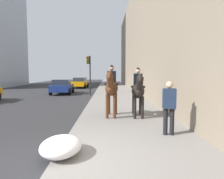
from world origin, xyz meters
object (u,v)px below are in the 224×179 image
Objects in this scene: mounted_horse_far at (138,90)px; car_mid_lane at (80,82)px; mounted_horse_near at (111,88)px; car_far_lane at (62,87)px; traffic_light_near_curb at (89,69)px; pedestrian_greeting at (169,104)px.

car_mid_lane is (19.67, 5.19, -0.56)m from mounted_horse_far.
mounted_horse_near is 0.58× the size of car_far_lane.
traffic_light_near_curb is at bearing 15.20° from car_mid_lane.
mounted_horse_far is at bearing 17.32° from car_mid_lane.
car_far_lane is (11.20, 4.64, -0.69)m from mounted_horse_near.
traffic_light_near_curb reaches higher than mounted_horse_near.
mounted_horse_far is 0.55× the size of car_far_lane.
mounted_horse_far is at bearing -163.29° from traffic_light_near_curb.
car_mid_lane is at bearing -161.46° from mounted_horse_far.
pedestrian_greeting reaches higher than car_far_lane.
car_mid_lane is at bearing 12.66° from traffic_light_near_curb.
mounted_horse_near is 1.37× the size of pedestrian_greeting.
mounted_horse_near reaches higher than pedestrian_greeting.
traffic_light_near_curb is (-1.10, -2.76, 1.73)m from car_far_lane.
mounted_horse_far is 1.31× the size of pedestrian_greeting.
traffic_light_near_curb is (12.85, 3.63, 1.37)m from pedestrian_greeting.
pedestrian_greeting is 15.35m from car_far_lane.
car_far_lane is at bearing 68.27° from traffic_light_near_curb.
car_mid_lane and car_far_lane have the same top height.
traffic_light_near_curb reaches higher than car_far_lane.
pedestrian_greeting is at bearing -164.21° from traffic_light_near_curb.
pedestrian_greeting is at bearing 38.04° from mounted_horse_near.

